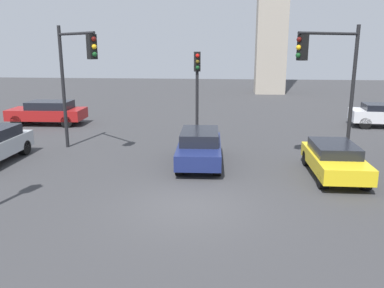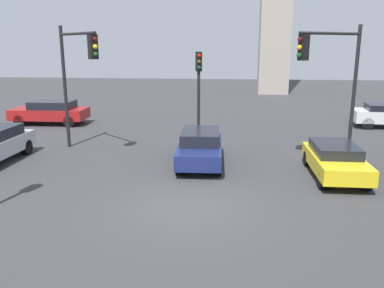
% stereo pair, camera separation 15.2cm
% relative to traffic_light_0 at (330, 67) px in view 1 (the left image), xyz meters
% --- Properties ---
extents(ground_plane, '(98.77, 98.77, 0.00)m').
position_rel_traffic_light_0_xyz_m(ground_plane, '(-5.33, -5.80, -3.95)').
color(ground_plane, '#38383A').
extents(traffic_light_0, '(2.86, 1.78, 5.68)m').
position_rel_traffic_light_0_xyz_m(traffic_light_0, '(0.00, 0.00, 0.00)').
color(traffic_light_0, black).
rests_on(traffic_light_0, ground_plane).
extents(traffic_light_2, '(0.37, 0.48, 4.52)m').
position_rel_traffic_light_0_xyz_m(traffic_light_2, '(-5.82, 3.72, -0.77)').
color(traffic_light_2, black).
rests_on(traffic_light_2, ground_plane).
extents(traffic_light_3, '(2.51, 2.27, 5.72)m').
position_rel_traffic_light_0_xyz_m(traffic_light_3, '(-10.91, 0.09, 0.02)').
color(traffic_light_3, black).
rests_on(traffic_light_3, ground_plane).
extents(car_0, '(1.91, 4.34, 1.39)m').
position_rel_traffic_light_0_xyz_m(car_0, '(-5.31, -1.22, -3.22)').
color(car_0, navy).
rests_on(car_0, ground_plane).
extents(car_2, '(4.67, 2.14, 1.48)m').
position_rel_traffic_light_0_xyz_m(car_2, '(-15.44, 6.49, -3.16)').
color(car_2, maroon).
rests_on(car_2, ground_plane).
extents(car_5, '(1.77, 4.04, 1.24)m').
position_rel_traffic_light_0_xyz_m(car_5, '(-0.14, -2.37, -3.27)').
color(car_5, yellow).
rests_on(car_5, ground_plane).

